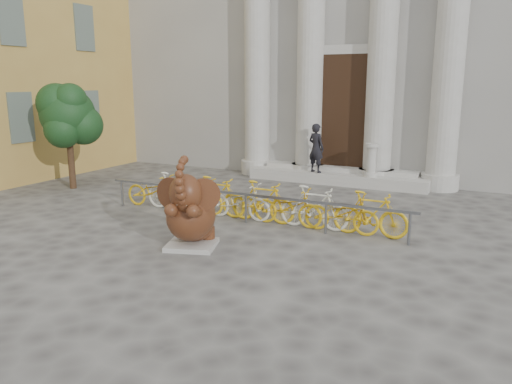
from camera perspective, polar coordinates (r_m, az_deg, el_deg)
The scene contains 8 objects.
ground at distance 8.78m, azimuth -9.57°, elevation -9.87°, with size 80.00×80.00×0.00m, color #474442.
classical_building at distance 22.17m, azimuth 14.32°, elevation 19.04°, with size 22.00×10.70×12.00m.
entrance_steps at distance 16.95m, azimuth 9.27°, elevation 1.66°, with size 6.00×1.20×0.36m, color #A8A59E.
elephant_statue at distance 10.14m, azimuth -7.50°, elevation -2.55°, with size 1.29×1.53×1.94m.
bike_rack at distance 12.11m, azimuth -0.68°, elevation -0.95°, with size 8.00×0.53×1.00m.
tree at distance 16.57m, azimuth -20.70°, elevation 8.14°, with size 1.89×1.72×3.28m.
pedestrian at distance 16.67m, azimuth 6.89°, elevation 5.01°, with size 0.59×0.39×1.62m, color black.
balustrade_post at distance 16.25m, azimuth 13.04°, elevation 3.43°, with size 0.43×0.43×1.06m.
Camera 1 is at (4.84, -6.54, 3.32)m, focal length 35.00 mm.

